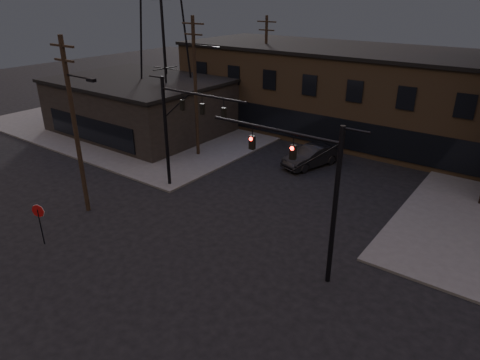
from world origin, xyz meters
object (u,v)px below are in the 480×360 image
at_px(traffic_signal_near, 314,185).
at_px(car_crossing, 311,156).
at_px(stop_sign, 39,215).
at_px(traffic_signal_far, 178,123).

distance_m(traffic_signal_near, car_crossing, 15.32).
relative_size(traffic_signal_near, car_crossing, 1.56).
xyz_separation_m(stop_sign, car_crossing, (6.61, 19.62, -1.00)).
height_order(traffic_signal_far, car_crossing, traffic_signal_far).
distance_m(traffic_signal_near, stop_sign, 15.17).
xyz_separation_m(traffic_signal_near, stop_sign, (-13.36, -6.49, -3.09)).
relative_size(stop_sign, car_crossing, 0.48).
distance_m(traffic_signal_far, car_crossing, 11.77).
height_order(traffic_signal_near, stop_sign, traffic_signal_near).
distance_m(traffic_signal_near, traffic_signal_far, 12.57).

